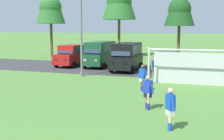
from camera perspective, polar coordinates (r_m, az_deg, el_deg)
name	(u,v)px	position (r m, az deg, el deg)	size (l,w,h in m)	color
ground_plane	(161,87)	(20.06, 9.37, -3.18)	(400.00, 400.00, 0.00)	#598C3D
parking_lot_strip	(175,72)	(27.22, 12.01, -0.28)	(52.00, 8.40, 0.01)	#3D3D3F
soccer_goal	(205,67)	(20.96, 17.31, 0.62)	(7.45, 2.05, 2.57)	white
player_striker_near	(142,78)	(18.42, 5.85, -1.51)	(0.67, 0.45, 1.64)	brown
player_midfield_center	(148,92)	(14.34, 6.87, -4.28)	(0.68, 0.43, 1.64)	tan
player_winger_left	(170,109)	(11.61, 11.08, -7.33)	(0.46, 0.68, 1.64)	beige
parked_car_slot_far_left	(72,55)	(30.71, -7.70, 2.84)	(2.18, 4.62, 2.16)	red
parked_car_slot_left	(100,53)	(29.73, -2.29, 3.18)	(2.24, 4.82, 2.52)	#194C2D
parked_car_slot_center_left	(127,56)	(27.08, 2.87, 2.69)	(2.26, 4.83, 2.52)	black
parked_car_slot_center	(166,61)	(27.35, 10.37, 1.64)	(2.19, 4.28, 1.72)	navy
parked_car_slot_center_right	(192,63)	(26.33, 15.06, 1.25)	(2.22, 4.30, 1.72)	#B2B2BC
tree_left_edge	(50,2)	(42.15, -11.71, 12.61)	(4.00, 4.00, 10.66)	brown
tree_center_back	(180,4)	(37.95, 12.85, 12.26)	(3.70, 3.70, 9.86)	brown
street_lamp	(83,25)	(23.92, -5.55, 8.50)	(2.00, 0.32, 7.86)	slate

